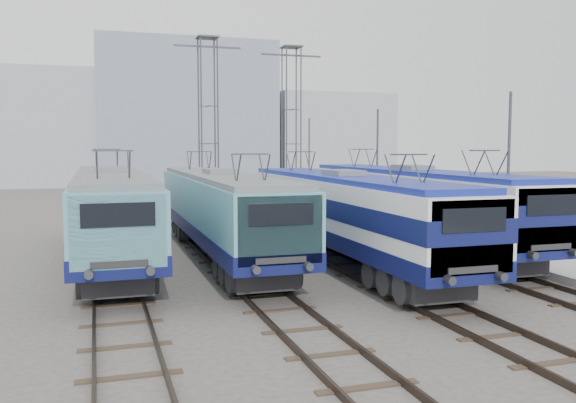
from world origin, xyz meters
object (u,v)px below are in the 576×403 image
at_px(locomotive_center_right, 345,209).
at_px(locomotive_far_right, 413,200).
at_px(mast_front, 508,179).
at_px(mast_rear, 309,163).
at_px(locomotive_far_left, 111,207).
at_px(mast_mid, 377,169).
at_px(catenary_tower_east, 291,121).
at_px(locomotive_center_left, 221,207).
at_px(catenary_tower_west, 208,119).

height_order(locomotive_center_right, locomotive_far_right, locomotive_far_right).
xyz_separation_m(mast_front, mast_rear, (0.00, 24.00, 0.00)).
bearing_deg(mast_rear, locomotive_far_left, -129.71).
height_order(mast_mid, mast_rear, same).
xyz_separation_m(locomotive_far_left, catenary_tower_east, (13.25, 16.48, 4.35)).
bearing_deg(locomotive_far_right, mast_mid, 76.44).
bearing_deg(mast_front, locomotive_far_right, 113.14).
bearing_deg(locomotive_center_left, catenary_tower_west, 81.66).
height_order(locomotive_far_left, mast_rear, mast_rear).
relative_size(locomotive_center_left, mast_mid, 2.56).
xyz_separation_m(locomotive_far_right, mast_rear, (1.85, 19.67, 1.16)).
relative_size(locomotive_far_right, catenary_tower_west, 1.53).
height_order(locomotive_center_left, locomotive_far_right, locomotive_far_right).
height_order(locomotive_far_right, catenary_tower_west, catenary_tower_west).
xyz_separation_m(locomotive_far_left, locomotive_center_right, (9.00, -3.67, 0.00)).
relative_size(locomotive_far_right, mast_front, 2.62).
distance_m(locomotive_center_left, locomotive_far_right, 9.01).
bearing_deg(catenary_tower_west, locomotive_far_left, -114.99).
distance_m(catenary_tower_west, mast_rear, 9.99).
height_order(locomotive_center_left, catenary_tower_east, catenary_tower_east).
height_order(locomotive_far_right, mast_rear, mast_rear).
distance_m(locomotive_center_left, catenary_tower_west, 16.12).
bearing_deg(locomotive_center_left, mast_front, -23.23).
bearing_deg(locomotive_far_right, mast_rear, 84.63).
relative_size(locomotive_far_left, locomotive_center_left, 1.03).
relative_size(locomotive_far_left, catenary_tower_east, 1.53).
bearing_deg(catenary_tower_west, mast_mid, -42.93).
bearing_deg(locomotive_center_left, mast_rear, 60.71).
bearing_deg(mast_front, mast_rear, 90.00).
relative_size(catenary_tower_west, mast_rear, 1.71).
xyz_separation_m(locomotive_far_right, mast_mid, (1.85, 7.67, 1.16)).
bearing_deg(catenary_tower_west, locomotive_far_right, -66.70).
bearing_deg(mast_mid, mast_front, -90.00).
relative_size(locomotive_far_left, locomotive_center_right, 1.03).
distance_m(locomotive_far_left, catenary_tower_west, 16.56).
xyz_separation_m(locomotive_center_right, catenary_tower_west, (-2.25, 18.15, 4.35)).
relative_size(catenary_tower_east, mast_rear, 1.71).
relative_size(locomotive_far_right, mast_mid, 2.62).
xyz_separation_m(locomotive_center_left, mast_mid, (10.85, 7.34, 1.27)).
height_order(locomotive_far_left, locomotive_center_right, locomotive_far_left).
xyz_separation_m(locomotive_far_right, mast_front, (1.85, -4.33, 1.16)).
bearing_deg(mast_front, catenary_tower_east, 95.45).
height_order(locomotive_center_left, locomotive_center_right, locomotive_center_right).
xyz_separation_m(locomotive_center_right, mast_mid, (6.35, 10.15, 1.21)).
distance_m(locomotive_center_left, mast_rear, 22.22).
bearing_deg(locomotive_center_left, mast_mid, 34.09).
height_order(catenary_tower_west, mast_front, catenary_tower_west).
bearing_deg(locomotive_center_right, catenary_tower_west, 97.07).
relative_size(locomotive_center_right, mast_mid, 2.56).
relative_size(locomotive_far_left, mast_rear, 2.63).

